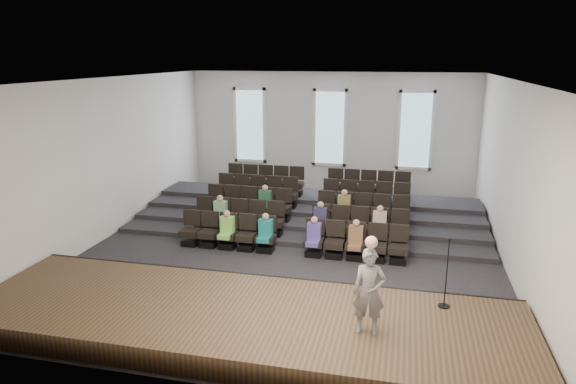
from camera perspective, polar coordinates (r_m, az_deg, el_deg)
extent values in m
plane|color=black|center=(15.76, 0.65, -6.06)|extent=(14.00, 14.00, 0.00)
cube|color=white|center=(14.72, 0.71, 12.45)|extent=(12.00, 14.00, 0.02)
cube|color=silver|center=(21.85, 4.67, 6.63)|extent=(12.00, 0.04, 5.00)
cube|color=silver|center=(8.60, -9.51, -6.81)|extent=(12.00, 0.04, 5.00)
cube|color=silver|center=(17.34, -19.18, 3.65)|extent=(0.04, 14.00, 5.00)
cube|color=silver|center=(14.99, 23.79, 1.52)|extent=(0.04, 14.00, 5.00)
cube|color=#4B3720|center=(11.19, -5.16, -14.02)|extent=(11.80, 3.60, 0.50)
cube|color=black|center=(12.69, -2.64, -10.27)|extent=(11.80, 0.06, 0.52)
cube|color=black|center=(17.88, 2.26, -3.22)|extent=(11.80, 4.80, 0.15)
cube|color=black|center=(18.35, 2.57, -2.50)|extent=(11.80, 3.75, 0.30)
cube|color=black|center=(18.82, 2.87, -1.81)|extent=(11.80, 2.70, 0.45)
cube|color=black|center=(19.30, 3.15, -1.16)|extent=(11.80, 1.65, 0.60)
cube|color=black|center=(16.12, -10.78, -5.47)|extent=(0.47, 0.43, 0.20)
cube|color=black|center=(16.02, -10.83, -4.43)|extent=(0.55, 0.50, 0.19)
cube|color=black|center=(16.07, -10.61, -2.81)|extent=(0.55, 0.08, 0.50)
cube|color=black|center=(15.90, -8.79, -5.67)|extent=(0.47, 0.43, 0.20)
cube|color=black|center=(15.79, -8.83, -4.62)|extent=(0.55, 0.50, 0.19)
cube|color=black|center=(15.84, -8.61, -2.98)|extent=(0.55, 0.08, 0.50)
cube|color=black|center=(15.69, -6.74, -5.87)|extent=(0.47, 0.43, 0.20)
cube|color=black|center=(15.59, -6.78, -4.81)|extent=(0.55, 0.50, 0.19)
cube|color=black|center=(15.64, -6.56, -3.14)|extent=(0.55, 0.08, 0.50)
cube|color=black|center=(15.51, -4.64, -6.08)|extent=(0.47, 0.43, 0.20)
cube|color=black|center=(15.40, -4.67, -5.00)|extent=(0.55, 0.50, 0.19)
cube|color=black|center=(15.46, -4.46, -3.31)|extent=(0.55, 0.08, 0.50)
cube|color=black|center=(15.35, -2.49, -6.27)|extent=(0.47, 0.43, 0.20)
cube|color=black|center=(15.24, -2.51, -5.19)|extent=(0.55, 0.50, 0.19)
cube|color=black|center=(15.29, -2.31, -3.48)|extent=(0.55, 0.08, 0.50)
cube|color=black|center=(15.05, 2.87, -6.72)|extent=(0.47, 0.43, 0.20)
cube|color=black|center=(14.93, 2.89, -5.62)|extent=(0.55, 0.50, 0.19)
cube|color=black|center=(14.99, 3.05, -3.88)|extent=(0.55, 0.08, 0.50)
cube|color=black|center=(14.96, 5.15, -6.90)|extent=(0.47, 0.43, 0.20)
cube|color=black|center=(14.85, 5.18, -5.79)|extent=(0.55, 0.50, 0.19)
cube|color=black|center=(14.90, 5.33, -4.03)|extent=(0.55, 0.08, 0.50)
cube|color=black|center=(14.90, 7.45, -7.06)|extent=(0.47, 0.43, 0.20)
cube|color=black|center=(14.79, 7.49, -5.95)|extent=(0.55, 0.50, 0.19)
cube|color=black|center=(14.84, 7.63, -4.19)|extent=(0.55, 0.08, 0.50)
cube|color=black|center=(14.86, 9.77, -7.22)|extent=(0.47, 0.43, 0.20)
cube|color=black|center=(14.75, 9.82, -6.10)|extent=(0.55, 0.50, 0.19)
cube|color=black|center=(14.81, 9.94, -4.33)|extent=(0.55, 0.08, 0.50)
cube|color=black|center=(14.85, 12.10, -7.36)|extent=(0.47, 0.43, 0.20)
cube|color=black|center=(14.73, 12.16, -6.24)|extent=(0.55, 0.50, 0.19)
cube|color=black|center=(14.79, 12.27, -4.47)|extent=(0.55, 0.08, 0.50)
cube|color=black|center=(16.98, -9.39, -3.80)|extent=(0.47, 0.43, 0.20)
cube|color=black|center=(16.88, -9.43, -2.81)|extent=(0.55, 0.50, 0.19)
cube|color=black|center=(16.95, -9.22, -1.28)|extent=(0.55, 0.08, 0.50)
cube|color=black|center=(16.77, -7.49, -3.97)|extent=(0.47, 0.43, 0.20)
cube|color=black|center=(16.67, -7.52, -2.96)|extent=(0.55, 0.50, 0.19)
cube|color=black|center=(16.74, -7.32, -1.41)|extent=(0.55, 0.08, 0.50)
cube|color=black|center=(16.57, -5.54, -4.14)|extent=(0.47, 0.43, 0.20)
cube|color=black|center=(16.47, -5.56, -3.12)|extent=(0.55, 0.50, 0.19)
cube|color=black|center=(16.54, -5.37, -1.55)|extent=(0.55, 0.08, 0.50)
cube|color=black|center=(16.40, -3.54, -4.31)|extent=(0.47, 0.43, 0.20)
cube|color=black|center=(16.30, -3.56, -3.28)|extent=(0.55, 0.50, 0.19)
cube|color=black|center=(16.37, -3.37, -1.69)|extent=(0.55, 0.08, 0.50)
cube|color=black|center=(16.24, -1.51, -4.47)|extent=(0.47, 0.43, 0.20)
cube|color=black|center=(16.14, -1.52, -3.44)|extent=(0.55, 0.50, 0.19)
cube|color=black|center=(16.21, -1.34, -1.83)|extent=(0.55, 0.08, 0.50)
cube|color=black|center=(15.96, 3.56, -4.86)|extent=(0.47, 0.43, 0.20)
cube|color=black|center=(15.86, 3.57, -3.81)|extent=(0.55, 0.50, 0.19)
cube|color=black|center=(15.93, 3.72, -2.17)|extent=(0.55, 0.08, 0.50)
cube|color=black|center=(15.88, 5.70, -5.01)|extent=(0.47, 0.43, 0.20)
cube|color=black|center=(15.78, 5.73, -3.95)|extent=(0.55, 0.50, 0.19)
cube|color=black|center=(15.85, 5.87, -2.31)|extent=(0.55, 0.08, 0.50)
cube|color=black|center=(15.82, 7.86, -5.16)|extent=(0.47, 0.43, 0.20)
cube|color=black|center=(15.72, 7.90, -4.10)|extent=(0.55, 0.50, 0.19)
cube|color=black|center=(15.79, 8.03, -2.45)|extent=(0.55, 0.08, 0.50)
cube|color=black|center=(15.79, 10.04, -5.30)|extent=(0.47, 0.43, 0.20)
cube|color=black|center=(15.68, 10.09, -4.23)|extent=(0.55, 0.50, 0.19)
cube|color=black|center=(15.75, 10.20, -2.58)|extent=(0.55, 0.08, 0.50)
cube|color=black|center=(15.77, 12.22, -5.43)|extent=(0.47, 0.43, 0.20)
cube|color=black|center=(15.67, 12.28, -4.37)|extent=(0.55, 0.50, 0.19)
cube|color=black|center=(15.74, 12.38, -2.71)|extent=(0.55, 0.08, 0.50)
cube|color=black|center=(17.86, -8.14, -2.30)|extent=(0.47, 0.42, 0.20)
cube|color=black|center=(17.77, -8.18, -1.35)|extent=(0.55, 0.50, 0.19)
cube|color=black|center=(17.85, -7.98, 0.10)|extent=(0.55, 0.08, 0.50)
cube|color=black|center=(17.65, -6.32, -2.44)|extent=(0.47, 0.42, 0.20)
cube|color=black|center=(17.56, -6.35, -1.48)|extent=(0.55, 0.50, 0.19)
cube|color=black|center=(17.64, -6.16, -0.01)|extent=(0.55, 0.08, 0.50)
cube|color=black|center=(17.47, -4.46, -2.58)|extent=(0.47, 0.42, 0.20)
cube|color=black|center=(17.38, -4.48, -1.61)|extent=(0.55, 0.50, 0.19)
cube|color=black|center=(17.46, -4.30, -0.13)|extent=(0.55, 0.08, 0.50)
cube|color=black|center=(17.31, -2.56, -2.72)|extent=(0.47, 0.42, 0.20)
cube|color=black|center=(17.21, -2.57, -1.74)|extent=(0.55, 0.50, 0.19)
cube|color=black|center=(17.30, -2.40, -0.24)|extent=(0.55, 0.08, 0.50)
cube|color=black|center=(17.16, -0.63, -2.86)|extent=(0.47, 0.42, 0.20)
cube|color=black|center=(17.07, -0.63, -1.87)|extent=(0.55, 0.50, 0.19)
cube|color=black|center=(17.15, -0.47, -0.36)|extent=(0.55, 0.08, 0.50)
cube|color=black|center=(16.89, 4.16, -3.20)|extent=(0.47, 0.42, 0.20)
cube|color=black|center=(16.80, 4.18, -2.19)|extent=(0.55, 0.50, 0.19)
cube|color=black|center=(16.88, 4.32, -0.66)|extent=(0.55, 0.08, 0.50)
cube|color=black|center=(16.82, 6.18, -3.33)|extent=(0.47, 0.42, 0.20)
cube|color=black|center=(16.72, 6.21, -2.32)|extent=(0.55, 0.50, 0.19)
cube|color=black|center=(16.81, 6.34, -0.78)|extent=(0.55, 0.08, 0.50)
cube|color=black|center=(16.76, 8.22, -3.46)|extent=(0.47, 0.42, 0.20)
cube|color=black|center=(16.67, 8.26, -2.45)|extent=(0.55, 0.50, 0.19)
cube|color=black|center=(16.75, 8.38, -0.90)|extent=(0.55, 0.08, 0.50)
cube|color=black|center=(16.73, 10.27, -3.59)|extent=(0.47, 0.42, 0.20)
cube|color=black|center=(16.63, 10.32, -2.58)|extent=(0.55, 0.50, 0.19)
cube|color=black|center=(16.72, 10.43, -1.03)|extent=(0.55, 0.08, 0.50)
cube|color=black|center=(16.72, 12.33, -3.71)|extent=(0.47, 0.42, 0.20)
cube|color=black|center=(16.62, 12.39, -2.70)|extent=(0.55, 0.50, 0.19)
cube|color=black|center=(16.71, 12.48, -1.15)|extent=(0.55, 0.08, 0.50)
cube|color=black|center=(18.75, -7.01, -0.94)|extent=(0.47, 0.42, 0.20)
cube|color=black|center=(18.67, -7.04, -0.02)|extent=(0.55, 0.50, 0.19)
cube|color=black|center=(18.76, -6.86, 1.35)|extent=(0.55, 0.08, 0.50)
cube|color=black|center=(18.56, -5.27, -1.06)|extent=(0.47, 0.42, 0.20)
cube|color=black|center=(18.48, -5.29, -0.13)|extent=(0.55, 0.50, 0.19)
cube|color=black|center=(18.57, -5.12, 1.25)|extent=(0.55, 0.08, 0.50)
cube|color=black|center=(18.39, -3.49, -1.18)|extent=(0.47, 0.42, 0.20)
cube|color=black|center=(18.30, -3.51, -0.24)|extent=(0.55, 0.50, 0.19)
cube|color=black|center=(18.40, -3.34, 1.16)|extent=(0.55, 0.08, 0.50)
cube|color=black|center=(18.23, -1.68, -1.30)|extent=(0.47, 0.42, 0.20)
cube|color=black|center=(18.15, -1.69, -0.36)|extent=(0.55, 0.50, 0.19)
cube|color=black|center=(18.24, -1.53, 1.06)|extent=(0.55, 0.08, 0.50)
cube|color=black|center=(18.09, 0.16, -1.42)|extent=(0.47, 0.42, 0.20)
cube|color=black|center=(18.01, 0.16, -0.47)|extent=(0.55, 0.50, 0.19)
cube|color=black|center=(18.10, 0.31, 0.95)|extent=(0.55, 0.08, 0.50)
cube|color=black|center=(17.84, 4.70, -1.71)|extent=(0.47, 0.42, 0.20)
cube|color=black|center=(17.75, 4.72, -0.75)|extent=(0.55, 0.50, 0.19)
cube|color=black|center=(17.85, 4.85, 0.69)|extent=(0.55, 0.08, 0.50)
cube|color=black|center=(17.77, 6.62, -1.83)|extent=(0.47, 0.42, 0.20)
cube|color=black|center=(17.68, 6.65, -0.87)|extent=(0.55, 0.50, 0.19)
cube|color=black|center=(17.78, 6.76, 0.58)|extent=(0.55, 0.08, 0.50)
cube|color=black|center=(17.71, 8.54, -1.95)|extent=(0.47, 0.42, 0.20)
cube|color=black|center=(17.63, 8.58, -0.99)|extent=(0.55, 0.50, 0.19)
cube|color=black|center=(17.72, 8.69, 0.47)|extent=(0.55, 0.08, 0.50)
cube|color=black|center=(17.68, 10.48, -2.07)|extent=(0.47, 0.42, 0.20)
cube|color=black|center=(17.60, 10.53, -1.10)|extent=(0.55, 0.50, 0.19)
cube|color=black|center=(17.69, 10.63, 0.36)|extent=(0.55, 0.08, 0.50)
cube|color=black|center=(17.67, 12.42, -2.18)|extent=(0.47, 0.42, 0.20)
cube|color=black|center=(17.58, 12.48, -1.22)|extent=(0.55, 0.50, 0.19)
cube|color=black|center=(17.68, 12.57, 0.24)|extent=(0.55, 0.08, 0.50)
cube|color=black|center=(19.67, -5.99, 0.30)|extent=(0.47, 0.42, 0.20)
cube|color=black|center=(19.59, -6.01, 1.18)|extent=(0.55, 0.50, 0.19)
cube|color=black|center=(19.69, -5.84, 2.48)|extent=(0.55, 0.08, 0.50)
cube|color=black|center=(19.49, -4.32, 0.20)|extent=(0.47, 0.42, 0.20)
cube|color=black|center=(19.41, -4.33, 1.08)|extent=(0.55, 0.50, 0.19)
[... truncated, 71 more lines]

